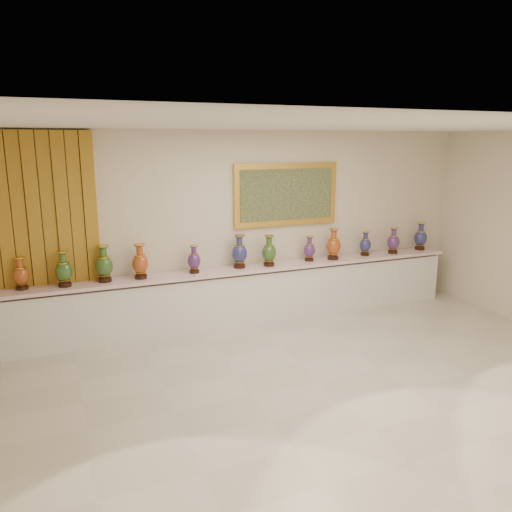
{
  "coord_description": "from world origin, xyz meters",
  "views": [
    {
      "loc": [
        -2.81,
        -4.81,
        2.83
      ],
      "look_at": [
        -0.12,
        1.7,
        1.21
      ],
      "focal_mm": 35.0,
      "sensor_mm": 36.0,
      "label": 1
    }
  ],
  "objects_px": {
    "vase_1": "(64,271)",
    "vase_2": "(104,265)",
    "counter": "(250,295)",
    "vase_0": "(21,275)"
  },
  "relations": [
    {
      "from": "vase_1",
      "to": "vase_2",
      "type": "xyz_separation_m",
      "value": [
        0.53,
        0.04,
        0.01
      ]
    },
    {
      "from": "counter",
      "to": "vase_2",
      "type": "distance_m",
      "value": 2.3
    },
    {
      "from": "counter",
      "to": "vase_0",
      "type": "height_order",
      "value": "vase_0"
    },
    {
      "from": "vase_1",
      "to": "vase_2",
      "type": "distance_m",
      "value": 0.53
    },
    {
      "from": "vase_1",
      "to": "vase_2",
      "type": "relative_size",
      "value": 0.94
    },
    {
      "from": "counter",
      "to": "vase_0",
      "type": "relative_size",
      "value": 16.5
    },
    {
      "from": "vase_1",
      "to": "vase_2",
      "type": "bearing_deg",
      "value": 3.9
    },
    {
      "from": "vase_0",
      "to": "vase_2",
      "type": "relative_size",
      "value": 0.85
    },
    {
      "from": "counter",
      "to": "vase_0",
      "type": "distance_m",
      "value": 3.33
    },
    {
      "from": "counter",
      "to": "vase_1",
      "type": "relative_size",
      "value": 14.85
    }
  ]
}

